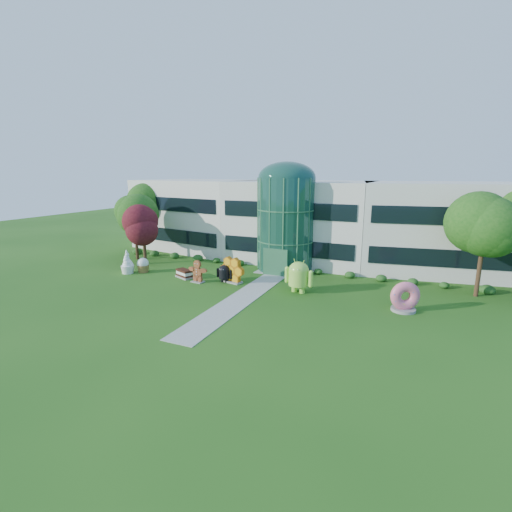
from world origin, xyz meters
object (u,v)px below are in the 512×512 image
at_px(android_black, 224,272).
at_px(donut, 404,296).
at_px(gingerbread, 198,271).
at_px(android_green, 299,274).

height_order(android_black, donut, donut).
distance_m(android_black, gingerbread, 2.56).
relative_size(donut, gingerbread, 0.99).
xyz_separation_m(donut, gingerbread, (-18.49, 0.00, -0.08)).
bearing_deg(gingerbread, android_black, 31.25).
bearing_deg(android_black, gingerbread, -154.64).
xyz_separation_m(android_black, donut, (16.15, -1.04, 0.19)).
bearing_deg(gingerbread, android_green, 13.28).
distance_m(android_green, android_black, 7.46).
distance_m(android_green, gingerbread, 9.84).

